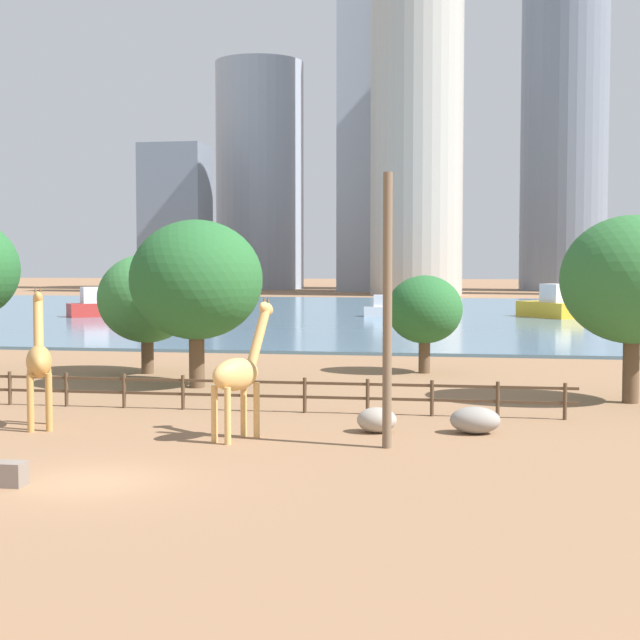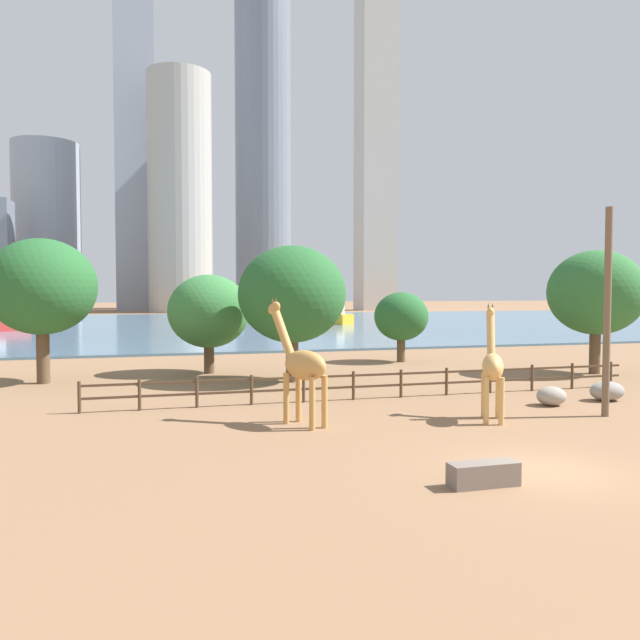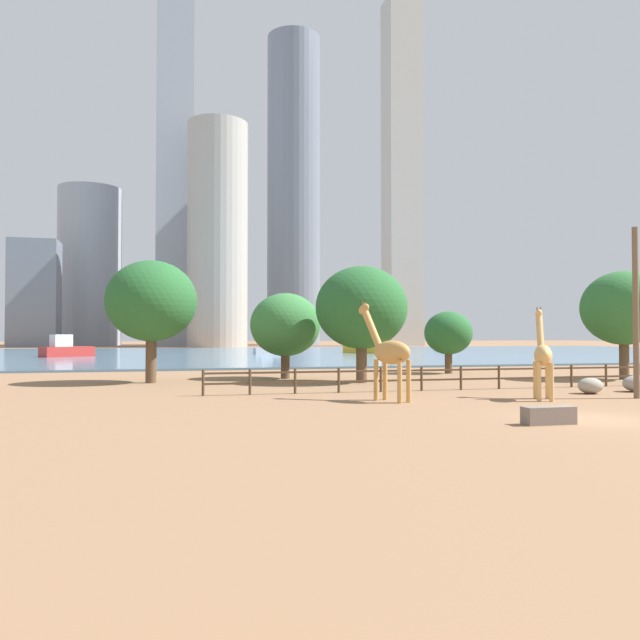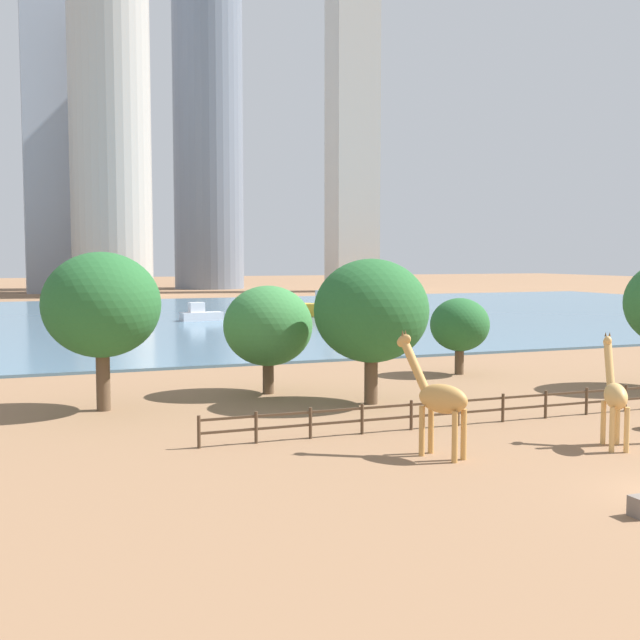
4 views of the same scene
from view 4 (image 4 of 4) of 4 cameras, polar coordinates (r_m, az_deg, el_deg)
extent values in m
plane|color=#8C6647|center=(100.69, -9.69, 0.21)|extent=(400.00, 400.00, 0.00)
cube|color=slate|center=(97.75, -9.35, 0.15)|extent=(180.00, 86.00, 0.20)
cylinder|color=tan|center=(34.17, 19.50, -6.88)|extent=(0.27, 0.27, 1.75)
cylinder|color=tan|center=(34.30, 20.39, -6.86)|extent=(0.27, 0.27, 1.75)
cylinder|color=tan|center=(32.88, 20.06, -7.33)|extent=(0.27, 0.27, 1.75)
cylinder|color=tan|center=(33.01, 20.98, -7.31)|extent=(0.27, 0.27, 1.75)
ellipsoid|color=tan|center=(33.38, 20.28, -5.10)|extent=(1.57, 2.08, 1.02)
cylinder|color=tan|center=(34.28, 19.87, -2.99)|extent=(0.75, 1.07, 1.91)
ellipsoid|color=tan|center=(34.54, 19.76, -1.44)|extent=(0.61, 0.80, 0.62)
cone|color=brown|center=(34.49, 19.65, -0.95)|extent=(0.12, 0.12, 0.18)
cone|color=brown|center=(34.53, 19.90, -0.95)|extent=(0.12, 0.12, 0.18)
cylinder|color=#C18C47|center=(30.60, 7.25, -7.84)|extent=(0.29, 0.29, 1.89)
cylinder|color=#C18C47|center=(31.06, 7.89, -7.66)|extent=(0.29, 0.29, 1.89)
cylinder|color=#C18C47|center=(29.78, 9.56, -8.21)|extent=(0.29, 0.29, 1.89)
cylinder|color=#C18C47|center=(30.26, 10.18, -8.01)|extent=(0.29, 0.29, 1.89)
ellipsoid|color=#C18C47|center=(30.17, 8.74, -5.56)|extent=(1.67, 2.25, 1.10)
cylinder|color=#C18C47|center=(30.75, 6.75, -3.23)|extent=(0.89, 1.35, 1.98)
ellipsoid|color=#C18C47|center=(30.95, 5.99, -1.48)|extent=(0.66, 0.87, 0.72)
cone|color=brown|center=(30.85, 5.90, -0.90)|extent=(0.13, 0.13, 0.20)
cone|color=brown|center=(30.98, 6.09, -0.88)|extent=(0.13, 0.13, 0.20)
cylinder|color=#4C3826|center=(31.93, -8.61, -7.87)|extent=(0.14, 0.14, 1.30)
cylinder|color=#4C3826|center=(32.49, -4.56, -7.62)|extent=(0.14, 0.14, 1.30)
cylinder|color=#4C3826|center=(33.21, -0.68, -7.34)|extent=(0.14, 0.14, 1.30)
cylinder|color=#4C3826|center=(34.06, 3.01, -7.04)|extent=(0.14, 0.14, 1.30)
cylinder|color=#4C3826|center=(35.06, 6.51, -6.73)|extent=(0.14, 0.14, 1.30)
cylinder|color=#4C3826|center=(36.17, 9.80, -6.42)|extent=(0.14, 0.14, 1.30)
cylinder|color=#4C3826|center=(37.40, 12.88, -6.11)|extent=(0.14, 0.14, 1.30)
cylinder|color=#4C3826|center=(38.73, 15.75, -5.80)|extent=(0.14, 0.14, 1.30)
cylinder|color=#4C3826|center=(40.14, 18.43, -5.50)|extent=(0.14, 0.14, 1.30)
cylinder|color=#4C3826|center=(41.64, 20.91, -5.21)|extent=(0.14, 0.14, 1.30)
cube|color=#4C3826|center=(36.80, 11.66, -5.54)|extent=(26.10, 0.08, 0.10)
cube|color=#4C3826|center=(36.90, 11.65, -6.33)|extent=(26.10, 0.08, 0.10)
cylinder|color=brown|center=(40.43, -15.16, -4.21)|extent=(0.67, 0.67, 2.89)
ellipsoid|color=#26602D|center=(40.04, -15.27, 1.05)|extent=(5.67, 5.67, 5.11)
cylinder|color=brown|center=(51.78, 9.88, -2.91)|extent=(0.58, 0.58, 1.67)
ellipsoid|color=#26602D|center=(51.53, 9.91, -0.33)|extent=(3.76, 3.76, 3.38)
cylinder|color=brown|center=(40.92, 3.65, -4.29)|extent=(0.68, 0.68, 2.42)
ellipsoid|color=#26602D|center=(40.53, 3.67, 0.67)|extent=(5.83, 5.83, 5.25)
cylinder|color=brown|center=(43.96, -3.70, -4.10)|extent=(0.61, 0.61, 1.78)
ellipsoid|color=#387A3D|center=(43.63, -3.72, -0.41)|extent=(4.86, 4.86, 4.37)
cube|color=gold|center=(97.98, 0.14, 0.70)|extent=(6.16, 7.52, 1.45)
cube|color=silver|center=(97.36, 0.58, 1.62)|extent=(2.89, 3.15, 1.74)
cube|color=silver|center=(116.17, 6.76, 1.14)|extent=(2.17, 4.71, 0.91)
cube|color=silver|center=(115.65, 6.92, 1.62)|extent=(1.28, 1.75, 1.09)
cylinder|color=silver|center=(116.26, 6.71, 2.15)|extent=(0.13, 0.13, 3.18)
cube|color=silver|center=(92.27, -8.42, 0.26)|extent=(4.90, 2.21, 0.95)
cube|color=silver|center=(92.01, -8.78, 0.89)|extent=(1.82, 1.32, 1.14)
cylinder|color=slate|center=(193.93, -8.00, 16.31)|extent=(16.07, 16.07, 94.35)
cube|color=#939EAD|center=(180.17, -18.95, 18.61)|extent=(9.87, 11.01, 104.02)
cube|color=#B7B2A8|center=(177.87, 2.32, 17.64)|extent=(9.48, 8.23, 95.58)
cylinder|color=#ADA89E|center=(158.18, -14.67, 11.85)|extent=(14.99, 14.99, 56.02)
camera|label=1|loc=(29.92, 77.61, -2.70)|focal=55.00mm
camera|label=2|loc=(10.30, 44.91, -11.40)|focal=35.00mm
camera|label=3|loc=(6.53, 75.16, -42.15)|focal=35.00mm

